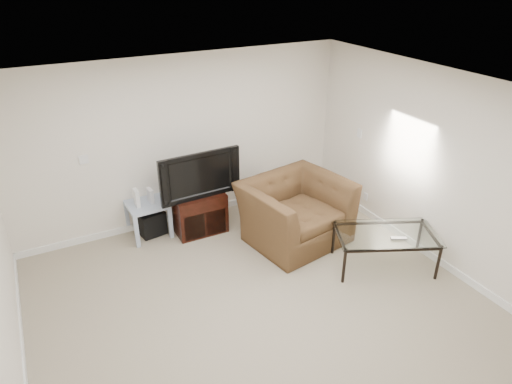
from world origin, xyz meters
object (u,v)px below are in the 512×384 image
television (197,173)px  recliner (296,202)px  tv_stand (199,212)px  coffee_table (384,250)px  side_table (148,218)px  subwoofer (151,222)px

television → recliner: television is taller
tv_stand → recliner: 1.44m
recliner → coffee_table: recliner is taller
coffee_table → side_table: bearing=138.9°
television → subwoofer: size_ratio=3.08×
subwoofer → coffee_table: coffee_table is taller
side_table → tv_stand: bearing=-18.3°
television → coffee_table: 2.72m
subwoofer → coffee_table: bearing=-41.8°
television → recliner: size_ratio=0.81×
tv_stand → coffee_table: bearing=-46.9°
subwoofer → coffee_table: 3.31m
recliner → tv_stand: bearing=133.1°
tv_stand → coffee_table: 2.65m
recliner → coffee_table: 1.34m
television → subwoofer: (-0.66, 0.28, -0.76)m
television → recliner: (1.12, -0.82, -0.35)m
recliner → side_table: bearing=139.5°
side_table → subwoofer: (0.03, 0.02, -0.08)m
side_table → coffee_table: (2.50, -2.18, -0.01)m
television → side_table: 1.01m
television → coffee_table: television is taller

